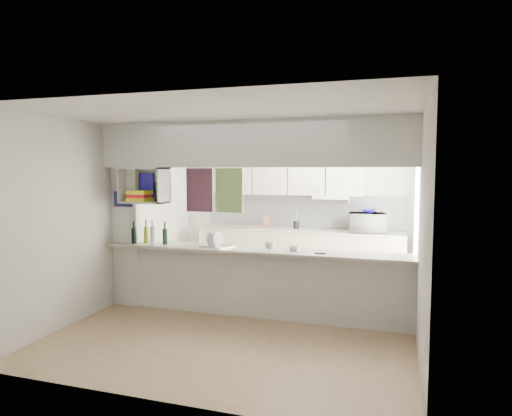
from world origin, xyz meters
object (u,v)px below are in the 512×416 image
at_px(microwave, 368,223).
at_px(dish_rack, 217,240).
at_px(wine_bottles, 149,235).
at_px(bowl, 369,211).

relative_size(microwave, dish_rack, 1.24).
bearing_deg(wine_bottles, bowl, 37.10).
relative_size(microwave, wine_bottles, 1.13).
distance_m(dish_rack, wine_bottles, 1.00).
bearing_deg(wine_bottles, microwave, 36.71).
xyz_separation_m(microwave, wine_bottles, (-2.87, -2.14, -0.04)).
distance_m(microwave, bowl, 0.19).
xyz_separation_m(bowl, dish_rack, (-1.88, -2.09, -0.27)).
bearing_deg(microwave, bowl, -113.42).
bearing_deg(microwave, dish_rack, 37.50).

